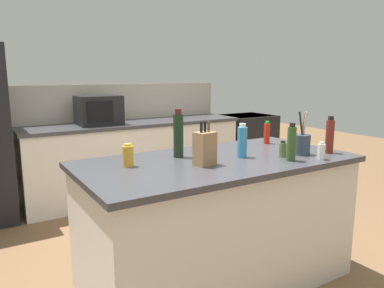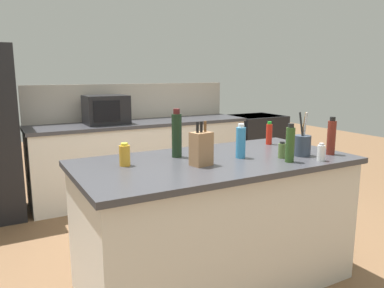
# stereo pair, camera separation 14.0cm
# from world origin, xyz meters

# --- Properties ---
(ground_plane) EXTENTS (14.00, 14.00, 0.00)m
(ground_plane) POSITION_xyz_m (0.00, 0.00, 0.00)
(ground_plane) COLOR brown
(back_counter_run) EXTENTS (2.74, 0.66, 0.94)m
(back_counter_run) POSITION_xyz_m (0.30, 2.20, 0.47)
(back_counter_run) COLOR beige
(back_counter_run) RESTS_ON ground_plane
(wall_backsplash) EXTENTS (2.70, 0.03, 0.46)m
(wall_backsplash) POSITION_xyz_m (0.30, 2.52, 1.17)
(wall_backsplash) COLOR #B2A899
(wall_backsplash) RESTS_ON back_counter_run
(kitchen_island) EXTENTS (1.96, 0.98, 0.94)m
(kitchen_island) POSITION_xyz_m (0.00, 0.00, 0.47)
(kitchen_island) COLOR beige
(kitchen_island) RESTS_ON ground_plane
(range_oven) EXTENTS (0.76, 0.65, 0.92)m
(range_oven) POSITION_xyz_m (2.09, 2.20, 0.47)
(range_oven) COLOR black
(range_oven) RESTS_ON ground_plane
(microwave) EXTENTS (0.49, 0.39, 0.34)m
(microwave) POSITION_xyz_m (-0.15, 2.20, 1.11)
(microwave) COLOR black
(microwave) RESTS_ON back_counter_run
(knife_block) EXTENTS (0.15, 0.12, 0.29)m
(knife_block) POSITION_xyz_m (-0.18, -0.11, 1.05)
(knife_block) COLOR #936B47
(knife_block) RESTS_ON kitchen_island
(utensil_crock) EXTENTS (0.12, 0.12, 0.32)m
(utensil_crock) POSITION_xyz_m (0.61, -0.21, 1.02)
(utensil_crock) COLOR #333D4C
(utensil_crock) RESTS_ON kitchen_island
(dish_soap_bottle) EXTENTS (0.07, 0.07, 0.25)m
(dish_soap_bottle) POSITION_xyz_m (0.17, -0.05, 1.06)
(dish_soap_bottle) COLOR #3384BC
(dish_soap_bottle) RESTS_ON kitchen_island
(olive_oil_bottle) EXTENTS (0.06, 0.06, 0.26)m
(olive_oil_bottle) POSITION_xyz_m (0.39, -0.31, 1.06)
(olive_oil_bottle) COLOR #2D4C1E
(olive_oil_bottle) RESTS_ON kitchen_island
(honey_jar) EXTENTS (0.07, 0.07, 0.15)m
(honey_jar) POSITION_xyz_m (-0.62, 0.13, 1.01)
(honey_jar) COLOR gold
(honey_jar) RESTS_ON kitchen_island
(wine_bottle) EXTENTS (0.07, 0.07, 0.35)m
(wine_bottle) POSITION_xyz_m (-0.21, 0.19, 1.10)
(wine_bottle) COLOR black
(wine_bottle) RESTS_ON kitchen_island
(spice_jar_oregano) EXTENTS (0.05, 0.05, 0.12)m
(spice_jar_oregano) POSITION_xyz_m (0.43, -0.20, 1.00)
(spice_jar_oregano) COLOR #567038
(spice_jar_oregano) RESTS_ON kitchen_island
(hot_sauce_bottle) EXTENTS (0.05, 0.05, 0.19)m
(hot_sauce_bottle) POSITION_xyz_m (0.69, 0.25, 1.03)
(hot_sauce_bottle) COLOR red
(hot_sauce_bottle) RESTS_ON kitchen_island
(vinegar_bottle) EXTENTS (0.06, 0.06, 0.28)m
(vinegar_bottle) POSITION_xyz_m (0.83, -0.28, 1.07)
(vinegar_bottle) COLOR maroon
(vinegar_bottle) RESTS_ON kitchen_island
(salt_shaker) EXTENTS (0.05, 0.05, 0.12)m
(salt_shaker) POSITION_xyz_m (0.60, -0.39, 1.00)
(salt_shaker) COLOR silver
(salt_shaker) RESTS_ON kitchen_island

